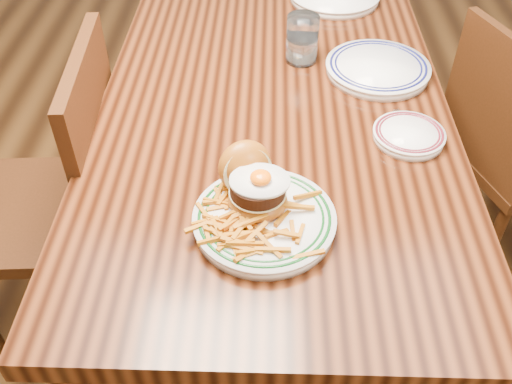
{
  "coord_description": "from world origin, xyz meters",
  "views": [
    {
      "loc": [
        -0.01,
        -1.24,
        1.55
      ],
      "look_at": [
        -0.03,
        -0.49,
        0.84
      ],
      "focal_mm": 40.0,
      "sensor_mm": 36.0,
      "label": 1
    }
  ],
  "objects_px": {
    "chair_right": "(508,148)",
    "table": "(273,113)",
    "chair_left": "(65,198)",
    "main_plate": "(261,207)",
    "side_plate": "(409,135)"
  },
  "relations": [
    {
      "from": "table",
      "to": "chair_left",
      "type": "distance_m",
      "value": 0.6
    },
    {
      "from": "chair_right",
      "to": "main_plate",
      "type": "relative_size",
      "value": 2.86
    },
    {
      "from": "table",
      "to": "main_plate",
      "type": "xyz_separation_m",
      "value": [
        -0.02,
        -0.48,
        0.12
      ]
    },
    {
      "from": "chair_right",
      "to": "table",
      "type": "bearing_deg",
      "value": -10.07
    },
    {
      "from": "chair_left",
      "to": "main_plate",
      "type": "distance_m",
      "value": 0.69
    },
    {
      "from": "main_plate",
      "to": "side_plate",
      "type": "height_order",
      "value": "main_plate"
    },
    {
      "from": "chair_left",
      "to": "main_plate",
      "type": "bearing_deg",
      "value": -34.69
    },
    {
      "from": "table",
      "to": "main_plate",
      "type": "distance_m",
      "value": 0.49
    },
    {
      "from": "chair_left",
      "to": "chair_right",
      "type": "distance_m",
      "value": 1.31
    },
    {
      "from": "main_plate",
      "to": "chair_left",
      "type": "bearing_deg",
      "value": 125.43
    },
    {
      "from": "table",
      "to": "chair_right",
      "type": "xyz_separation_m",
      "value": [
        0.72,
        0.14,
        -0.22
      ]
    },
    {
      "from": "table",
      "to": "chair_left",
      "type": "relative_size",
      "value": 1.76
    },
    {
      "from": "chair_left",
      "to": "side_plate",
      "type": "bearing_deg",
      "value": -7.64
    },
    {
      "from": "chair_left",
      "to": "chair_right",
      "type": "relative_size",
      "value": 1.1
    },
    {
      "from": "chair_right",
      "to": "main_plate",
      "type": "distance_m",
      "value": 1.03
    }
  ]
}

